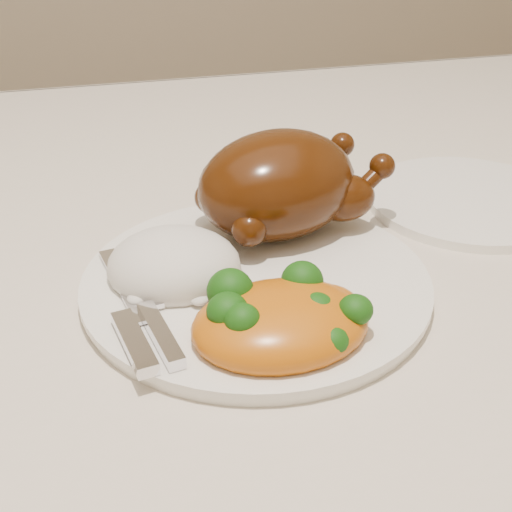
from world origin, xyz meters
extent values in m
cube|color=brown|center=(0.00, 0.00, 0.74)|extent=(1.60, 0.90, 0.04)
cube|color=beige|center=(0.00, 0.00, 0.76)|extent=(1.72, 1.02, 0.01)
cube|color=beige|center=(0.00, 0.51, 0.68)|extent=(1.72, 0.01, 0.18)
cylinder|color=white|center=(0.13, -0.07, 0.77)|extent=(0.30, 0.30, 0.01)
cylinder|color=white|center=(0.37, 0.02, 0.77)|extent=(0.23, 0.23, 0.01)
ellipsoid|color=#441F07|center=(0.17, 0.00, 0.82)|extent=(0.17, 0.14, 0.09)
ellipsoid|color=#441F07|center=(0.16, -0.01, 0.84)|extent=(0.08, 0.07, 0.04)
ellipsoid|color=#441F07|center=(0.22, -0.02, 0.81)|extent=(0.06, 0.04, 0.04)
sphere|color=#441F07|center=(0.26, -0.01, 0.83)|extent=(0.02, 0.02, 0.02)
ellipsoid|color=#441F07|center=(0.21, 0.04, 0.81)|extent=(0.06, 0.04, 0.04)
sphere|color=#441F07|center=(0.25, 0.05, 0.83)|extent=(0.02, 0.02, 0.02)
sphere|color=#441F07|center=(0.13, -0.05, 0.81)|extent=(0.03, 0.03, 0.03)
sphere|color=#441F07|center=(0.11, 0.02, 0.81)|extent=(0.03, 0.03, 0.03)
ellipsoid|color=white|center=(0.07, -0.06, 0.79)|extent=(0.13, 0.12, 0.06)
ellipsoid|color=orange|center=(0.13, -0.15, 0.79)|extent=(0.13, 0.10, 0.04)
ellipsoid|color=orange|center=(0.16, -0.14, 0.79)|extent=(0.06, 0.05, 0.03)
ellipsoid|color=#133909|center=(0.12, -0.16, 0.79)|extent=(0.02, 0.02, 0.02)
ellipsoid|color=#133909|center=(0.09, -0.15, 0.80)|extent=(0.03, 0.03, 0.03)
ellipsoid|color=#133909|center=(0.10, -0.16, 0.80)|extent=(0.02, 0.02, 0.02)
ellipsoid|color=#133909|center=(0.11, -0.13, 0.79)|extent=(0.03, 0.03, 0.02)
ellipsoid|color=#133909|center=(0.16, -0.18, 0.79)|extent=(0.03, 0.03, 0.02)
ellipsoid|color=#133909|center=(0.10, -0.12, 0.80)|extent=(0.03, 0.03, 0.03)
ellipsoid|color=#133909|center=(0.15, -0.15, 0.80)|extent=(0.03, 0.03, 0.03)
ellipsoid|color=#133909|center=(0.18, -0.16, 0.80)|extent=(0.02, 0.02, 0.02)
ellipsoid|color=#133909|center=(0.15, -0.12, 0.80)|extent=(0.03, 0.03, 0.03)
cube|color=silver|center=(0.03, -0.06, 0.78)|extent=(0.03, 0.11, 0.00)
cube|color=silver|center=(0.03, -0.14, 0.79)|extent=(0.03, 0.07, 0.01)
cube|color=silver|center=(0.05, -0.14, 0.79)|extent=(0.02, 0.07, 0.01)
cube|color=silver|center=(0.05, -0.06, 0.78)|extent=(0.03, 0.08, 0.00)
camera|label=1|loc=(0.01, -0.54, 1.08)|focal=50.00mm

